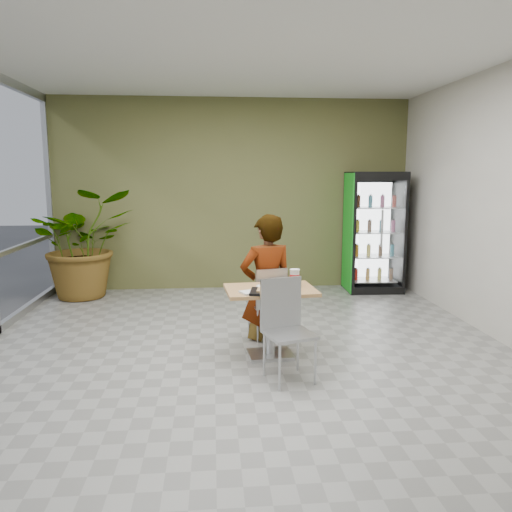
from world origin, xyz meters
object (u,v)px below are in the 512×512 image
(dining_table, at_px, (270,308))
(cafeteria_tray, at_px, (272,292))
(soda_cup, at_px, (295,278))
(potted_plant, at_px, (83,243))
(chair_far, at_px, (269,298))
(beverage_fridge, at_px, (374,232))
(chair_near, at_px, (285,320))
(seated_woman, at_px, (267,290))

(dining_table, bearing_deg, cafeteria_tray, -92.58)
(soda_cup, distance_m, cafeteria_tray, 0.40)
(potted_plant, bearing_deg, cafeteria_tray, -50.00)
(chair_far, bearing_deg, potted_plant, -55.54)
(dining_table, relative_size, beverage_fridge, 0.49)
(potted_plant, bearing_deg, chair_near, -51.98)
(seated_woman, bearing_deg, cafeteria_tray, 73.27)
(soda_cup, height_order, beverage_fridge, beverage_fridge)
(chair_far, height_order, seated_woman, seated_woman)
(chair_far, bearing_deg, seated_woman, -73.92)
(chair_near, bearing_deg, soda_cup, 56.19)
(chair_far, bearing_deg, beverage_fridge, -144.55)
(beverage_fridge, relative_size, potted_plant, 1.15)
(chair_far, xyz_separation_m, cafeteria_tray, (-0.06, -0.77, 0.26))
(chair_near, bearing_deg, cafeteria_tray, 87.64)
(chair_near, distance_m, potted_plant, 4.43)
(dining_table, bearing_deg, beverage_fridge, 54.83)
(chair_near, bearing_deg, seated_woman, 75.84)
(dining_table, bearing_deg, chair_near, -82.00)
(seated_woman, bearing_deg, potted_plant, -55.31)
(chair_far, height_order, soda_cup, soda_cup)
(dining_table, distance_m, beverage_fridge, 3.65)
(seated_woman, relative_size, soda_cup, 9.52)
(chair_near, height_order, seated_woman, seated_woman)
(dining_table, xyz_separation_m, seated_woman, (0.03, 0.60, 0.06))
(cafeteria_tray, relative_size, beverage_fridge, 0.22)
(dining_table, bearing_deg, chair_far, 85.06)
(dining_table, distance_m, chair_far, 0.56)
(seated_woman, xyz_separation_m, beverage_fridge, (2.06, 2.36, 0.40))
(soda_cup, relative_size, potted_plant, 0.11)
(dining_table, xyz_separation_m, potted_plant, (-2.64, 2.93, 0.33))
(soda_cup, bearing_deg, cafeteria_tray, -134.64)
(seated_woman, xyz_separation_m, potted_plant, (-2.67, 2.33, 0.27))
(chair_near, xyz_separation_m, seated_woman, (-0.05, 1.15, 0.03))
(cafeteria_tray, height_order, beverage_fridge, beverage_fridge)
(dining_table, height_order, chair_near, chair_near)
(potted_plant, bearing_deg, seated_woman, -41.09)
(dining_table, relative_size, potted_plant, 0.57)
(chair_far, relative_size, potted_plant, 0.50)
(chair_far, bearing_deg, dining_table, 70.84)
(chair_near, distance_m, cafeteria_tray, 0.41)
(chair_near, bearing_deg, potted_plant, 111.28)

